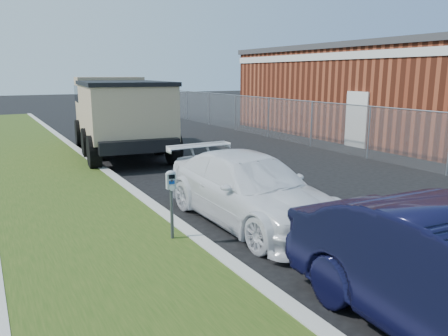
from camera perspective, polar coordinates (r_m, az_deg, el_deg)
ground at (r=9.15m, az=10.84°, el=-6.38°), size 120.00×120.00×0.00m
chainlink_fence at (r=17.97m, az=11.40°, el=6.80°), size 0.06×30.06×30.00m
brick_building at (r=22.91m, az=21.47°, el=9.48°), size 9.20×14.20×4.17m
parking_meter at (r=7.35m, az=-6.91°, el=-2.86°), size 0.18×0.13×1.20m
white_wagon at (r=8.60m, az=3.39°, el=-2.77°), size 2.00×4.62×1.33m
dump_truck at (r=16.58m, az=-13.62°, el=7.26°), size 3.50×7.29×2.76m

